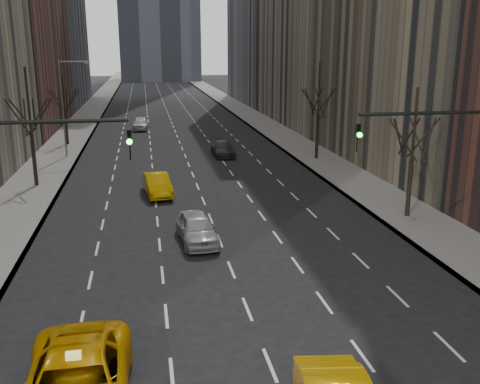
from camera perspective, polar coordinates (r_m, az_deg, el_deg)
sidewalk_left at (r=78.36m, az=-16.42°, el=7.13°), size 4.50×320.00×0.15m
sidewalk_right at (r=79.52m, az=1.55°, el=7.85°), size 4.50×320.00×0.15m
tree_lw_c at (r=42.50m, az=-21.35°, el=5.78°), size 3.36×3.50×8.74m
tree_lw_d at (r=60.17m, az=-18.16°, el=8.09°), size 3.36×3.50×7.36m
tree_rw_b at (r=33.83m, az=17.84°, el=3.36°), size 3.36×3.50×7.82m
tree_rw_c at (r=50.16m, az=8.30°, el=7.95°), size 3.36×3.50×8.74m
traffic_mast_right at (r=23.60m, az=23.12°, el=2.38°), size 6.69×0.39×8.00m
streetlight_far at (r=52.91m, az=-18.07°, el=9.46°), size 2.83×0.22×9.00m
silver_sedan_ahead at (r=28.99m, az=-4.64°, el=-3.86°), size 2.22×4.76×1.58m
far_taxi at (r=38.48m, az=-8.81°, el=0.78°), size 2.17×4.82×1.54m
far_suv_grey at (r=52.06m, az=-1.82°, el=4.64°), size 1.97×4.81×1.39m
far_car_white at (r=70.06m, az=-10.54°, el=7.22°), size 2.30×4.95×1.64m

